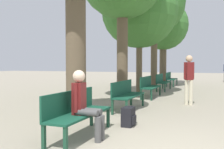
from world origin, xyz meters
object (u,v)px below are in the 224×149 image
Objects in this scene: person_seated at (85,103)px; pedestrian_mid at (189,77)px; bench_row_0 at (76,110)px; bench_row_4 at (170,78)px; tree_row_2 at (139,10)px; backpack at (128,117)px; tree_row_3 at (154,4)px; bench_row_1 at (126,93)px; bench_row_2 at (149,85)px; tree_row_4 at (163,26)px; bench_row_3 at (162,81)px.

person_seated is 5.12m from pedestrian_mid.
bench_row_4 is (0.00, 12.41, 0.00)m from bench_row_0.
tree_row_2 reaches higher than backpack.
tree_row_3 reaches higher than pedestrian_mid.
backpack is 0.25× the size of pedestrian_mid.
person_seated reaches higher than bench_row_1.
tree_row_3 reaches higher than bench_row_0.
bench_row_4 is 6.05m from tree_row_2.
bench_row_0 is at bearing -90.00° from bench_row_2.
tree_row_4 is 13.66m from backpack.
tree_row_3 reaches higher than tree_row_2.
pedestrian_mid reaches higher than person_seated.
tree_row_3 is at bearing 112.29° from pedestrian_mid.
tree_row_4 is (-0.80, 11.02, 3.69)m from bench_row_1.
backpack is at bearing 69.91° from person_seated.
bench_row_2 is 1.43× the size of person_seated.
bench_row_4 is (0.00, 3.10, 0.00)m from bench_row_3.
bench_row_1 is 4.29× the size of backpack.
bench_row_2 is at bearing 90.00° from bench_row_0.
bench_row_3 is 4.88m from pedestrian_mid.
bench_row_0 is 14.62m from tree_row_4.
bench_row_3 is 0.31× the size of tree_row_4.
person_seated is (0.24, -9.42, 0.17)m from bench_row_3.
bench_row_2 is 2.30m from pedestrian_mid.
bench_row_0 is at bearing -86.74° from tree_row_4.
bench_row_2 is at bearing -80.45° from tree_row_3.
tree_row_4 reaches higher than bench_row_4.
bench_row_2 is (0.00, 3.10, 0.00)m from bench_row_1.
backpack is at bearing -85.07° from bench_row_3.
bench_row_4 is at bearing -64.84° from tree_row_4.
person_seated is (0.24, -12.52, 0.17)m from bench_row_4.
tree_row_2 is (-0.80, 1.35, 3.51)m from bench_row_2.
tree_row_3 is at bearing 94.19° from bench_row_0.
person_seated is 1.43m from backpack.
pedestrian_mid is (1.74, 4.77, 0.47)m from bench_row_0.
person_seated is (1.05, -14.23, -3.52)m from tree_row_4.
bench_row_1 is 1.08× the size of pedestrian_mid.
pedestrian_mid is at bearing -68.98° from bench_row_3.
bench_row_4 is 0.31× the size of tree_row_4.
bench_row_3 is at bearing 90.00° from bench_row_1.
bench_row_0 is 0.32× the size of tree_row_2.
bench_row_4 is at bearing 91.11° from person_seated.
bench_row_3 reaches higher than backpack.
tree_row_4 reaches higher than tree_row_2.
tree_row_4 is at bearing 93.26° from bench_row_0.
tree_row_2 reaches higher than bench_row_0.
person_seated is at bearing -87.80° from bench_row_2.
bench_row_1 is 1.00× the size of bench_row_4.
bench_row_0 is 1.08× the size of pedestrian_mid.
backpack is (0.70, -8.16, -0.31)m from bench_row_3.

